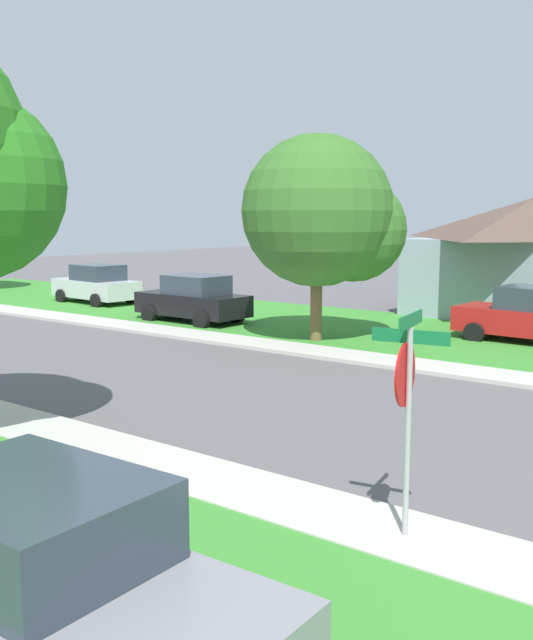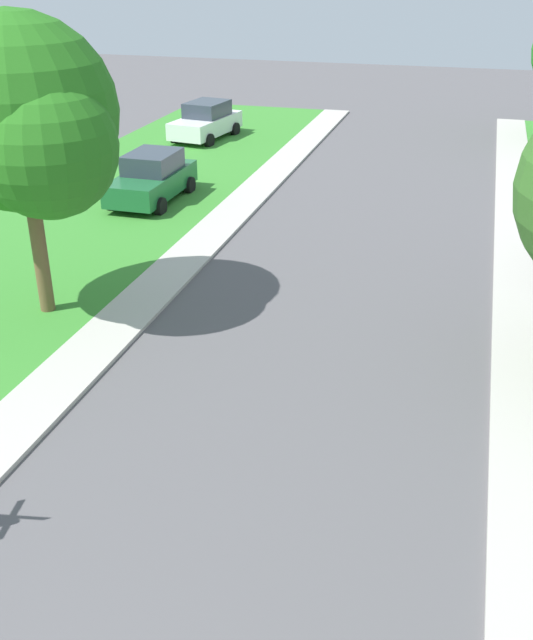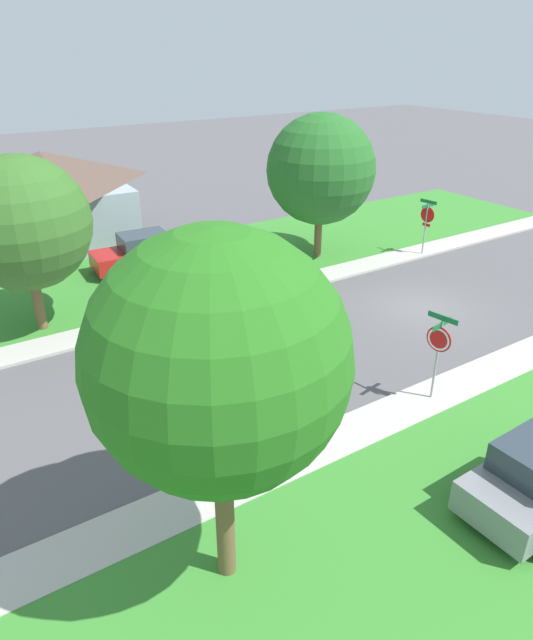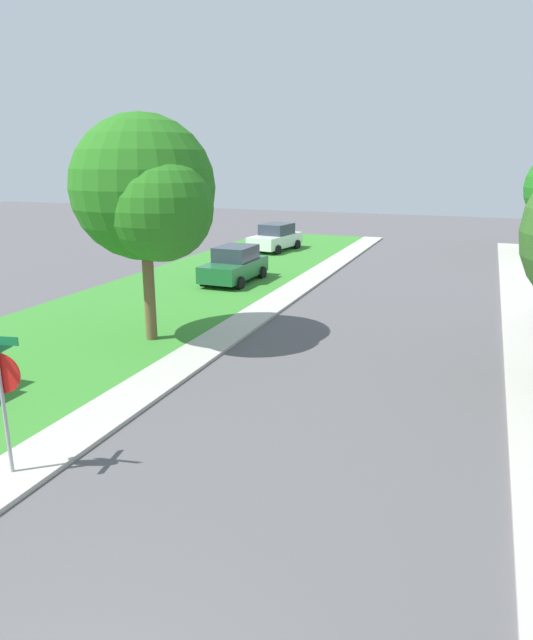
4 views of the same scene
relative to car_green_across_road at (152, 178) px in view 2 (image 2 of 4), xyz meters
name	(u,v)px [view 2 (image 2 of 4)]	position (x,y,z in m)	size (l,w,h in m)	color
sidewalk_east	(526,388)	(12.59, -9.77, -0.82)	(1.40, 56.00, 0.10)	#B7B2A8
sidewalk_west	(111,331)	(3.19, -9.77, -0.82)	(1.40, 56.00, 0.10)	#B7B2A8
car_green_across_road	(152,178)	(0.00, 0.00, 0.00)	(2.08, 4.32, 1.76)	#1E6033
car_white_near_corner	(206,121)	(-1.52, 9.78, 0.00)	(2.50, 4.52, 1.76)	white
tree_across_left	(26,122)	(1.42, -9.35, 3.88)	(4.73, 4.40, 7.10)	brown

